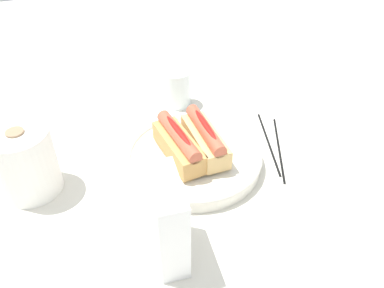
% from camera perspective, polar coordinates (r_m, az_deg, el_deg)
% --- Properties ---
extents(ground_plane, '(2.40, 2.40, 0.00)m').
position_cam_1_polar(ground_plane, '(0.80, -0.11, -2.25)').
color(ground_plane, silver).
extents(serving_bowl, '(0.27, 0.27, 0.03)m').
position_cam_1_polar(serving_bowl, '(0.78, 0.00, -2.04)').
color(serving_bowl, silver).
rests_on(serving_bowl, ground_plane).
extents(hotdog_front, '(0.15, 0.06, 0.06)m').
position_cam_1_polar(hotdog_front, '(0.76, 1.95, 0.92)').
color(hotdog_front, '#DBB270').
rests_on(hotdog_front, serving_bowl).
extents(hotdog_back, '(0.16, 0.07, 0.06)m').
position_cam_1_polar(hotdog_back, '(0.74, -1.99, 0.01)').
color(hotdog_back, tan).
rests_on(hotdog_back, serving_bowl).
extents(water_glass, '(0.07, 0.07, 0.09)m').
position_cam_1_polar(water_glass, '(0.95, -2.26, 8.14)').
color(water_glass, white).
rests_on(water_glass, ground_plane).
extents(paper_towel_roll, '(0.11, 0.11, 0.13)m').
position_cam_1_polar(paper_towel_roll, '(0.75, -23.48, -2.48)').
color(paper_towel_roll, white).
rests_on(paper_towel_roll, ground_plane).
extents(napkin_box, '(0.11, 0.05, 0.15)m').
position_cam_1_polar(napkin_box, '(0.58, -3.65, -11.22)').
color(napkin_box, white).
rests_on(napkin_box, ground_plane).
extents(chopstick_near, '(0.21, 0.06, 0.01)m').
position_cam_1_polar(chopstick_near, '(0.86, 11.15, 0.48)').
color(chopstick_near, black).
rests_on(chopstick_near, ground_plane).
extents(chopstick_far, '(0.21, 0.09, 0.01)m').
position_cam_1_polar(chopstick_far, '(0.84, 12.78, -0.55)').
color(chopstick_far, black).
rests_on(chopstick_far, ground_plane).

